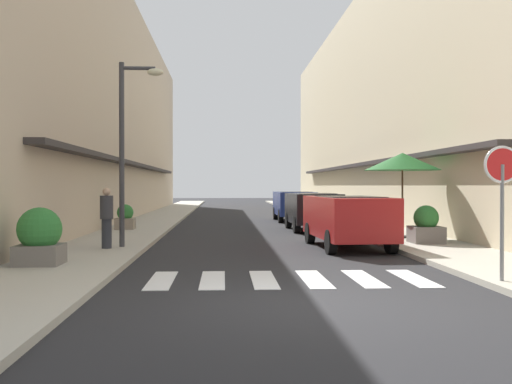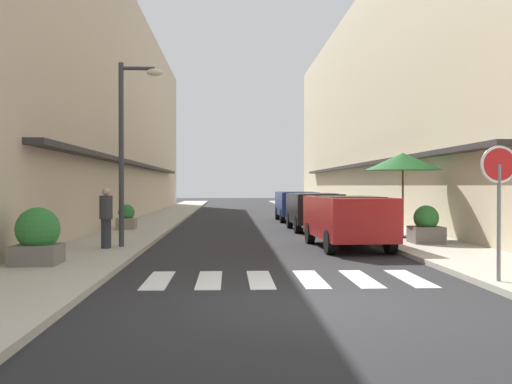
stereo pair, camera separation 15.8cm
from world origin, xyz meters
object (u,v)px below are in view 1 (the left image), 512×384
(round_street_sign, at_px, (502,178))
(parked_car_mid, at_px, (313,207))
(pedestrian_walking_near, at_px, (107,217))
(parked_car_far, at_px, (294,203))
(planter_far, at_px, (125,218))
(planter_corner, at_px, (40,237))
(parked_car_near, at_px, (348,216))
(street_lamp, at_px, (129,133))
(planter_midblock, at_px, (426,226))
(cafe_umbrella, at_px, (402,162))

(round_street_sign, bearing_deg, parked_car_mid, 95.72)
(round_street_sign, distance_m, pedestrian_walking_near, 9.82)
(parked_car_far, height_order, planter_far, parked_car_far)
(parked_car_mid, xyz_separation_m, planter_far, (-7.21, -0.40, -0.37))
(round_street_sign, relative_size, planter_far, 2.49)
(round_street_sign, xyz_separation_m, planter_corner, (-8.64, 2.59, -1.21))
(parked_car_mid, relative_size, parked_car_far, 0.93)
(planter_corner, bearing_deg, parked_car_far, 66.64)
(parked_car_near, height_order, parked_car_far, same)
(parked_car_near, height_order, planter_corner, parked_car_near)
(parked_car_mid, bearing_deg, parked_car_far, 90.00)
(parked_car_far, xyz_separation_m, round_street_sign, (1.33, -19.52, 0.98))
(parked_car_near, height_order, street_lamp, street_lamp)
(pedestrian_walking_near, bearing_deg, parked_car_far, 161.23)
(parked_car_near, relative_size, planter_corner, 3.73)
(street_lamp, bearing_deg, parked_car_near, 3.50)
(parked_car_far, distance_m, planter_midblock, 12.89)
(planter_corner, bearing_deg, cafe_umbrella, 32.36)
(parked_car_far, xyz_separation_m, street_lamp, (-6.02, -13.31, 2.26))
(planter_far, relative_size, pedestrian_walking_near, 0.59)
(parked_car_near, relative_size, cafe_umbrella, 1.66)
(parked_car_far, relative_size, planter_far, 4.55)
(parked_car_near, distance_m, cafe_umbrella, 3.36)
(cafe_umbrella, xyz_separation_m, pedestrian_walking_near, (-8.71, -2.80, -1.56))
(planter_far, bearing_deg, parked_car_near, -41.00)
(parked_car_mid, height_order, planter_midblock, parked_car_mid)
(parked_car_mid, height_order, cafe_umbrella, cafe_umbrella)
(planter_far, bearing_deg, parked_car_mid, 3.20)
(parked_car_far, distance_m, planter_corner, 18.45)
(parked_car_near, xyz_separation_m, planter_midblock, (2.34, 0.27, -0.32))
(street_lamp, distance_m, pedestrian_walking_near, 2.33)
(round_street_sign, bearing_deg, planter_corner, 163.33)
(cafe_umbrella, bearing_deg, pedestrian_walking_near, -162.19)
(parked_car_near, relative_size, pedestrian_walking_near, 2.80)
(pedestrian_walking_near, bearing_deg, planter_corner, -6.70)
(parked_car_near, distance_m, planter_midblock, 2.38)
(parked_car_mid, height_order, planter_corner, parked_car_mid)
(parked_car_near, distance_m, planter_corner, 8.34)
(parked_car_far, relative_size, pedestrian_walking_near, 2.68)
(street_lamp, bearing_deg, planter_far, 100.16)
(parked_car_mid, bearing_deg, parked_car_near, -90.00)
(street_lamp, xyz_separation_m, planter_far, (-1.19, 6.64, -2.63))
(planter_midblock, bearing_deg, cafe_umbrella, 95.64)
(planter_corner, height_order, planter_far, planter_corner)
(round_street_sign, distance_m, planter_corner, 9.10)
(planter_corner, bearing_deg, round_street_sign, -16.67)
(planter_corner, xyz_separation_m, planter_midblock, (9.65, 4.27, -0.09))
(cafe_umbrella, bearing_deg, parked_car_near, -137.16)
(street_lamp, bearing_deg, cafe_umbrella, 16.19)
(parked_car_mid, relative_size, planter_midblock, 3.68)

